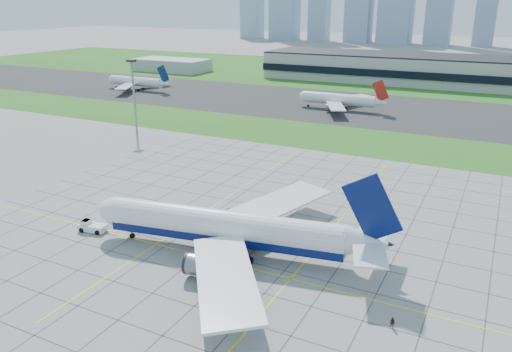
{
  "coord_description": "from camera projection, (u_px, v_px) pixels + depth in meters",
  "views": [
    {
      "loc": [
        45.93,
        -70.05,
        43.88
      ],
      "look_at": [
        -1.85,
        24.37,
        7.0
      ],
      "focal_mm": 35.0,
      "sensor_mm": 36.0,
      "label": 1
    }
  ],
  "objects": [
    {
      "name": "crew_far",
      "position": [
        392.0,
        323.0,
        70.77
      ],
      "size": [
        0.98,
        0.84,
        1.73
      ],
      "primitive_type": "imported",
      "rotation": [
        0.0,
        0.0,
        -0.25
      ],
      "color": "black",
      "rests_on": "ground"
    },
    {
      "name": "grass_median",
      "position": [
        348.0,
        139.0,
        168.87
      ],
      "size": [
        700.0,
        35.0,
        0.04
      ],
      "primitive_type": "cube",
      "color": "#2B681D",
      "rests_on": "ground"
    },
    {
      "name": "terminal",
      "position": [
        499.0,
        74.0,
        267.08
      ],
      "size": [
        260.0,
        43.0,
        15.8
      ],
      "color": "#B7B7B2",
      "rests_on": "ground"
    },
    {
      "name": "apron_markings",
      "position": [
        237.0,
        229.0,
        102.21
      ],
      "size": [
        120.0,
        130.0,
        0.03
      ],
      "color": "#474744",
      "rests_on": "ground"
    },
    {
      "name": "distant_jet_1",
      "position": [
        340.0,
        99.0,
        214.43
      ],
      "size": [
        37.03,
        42.66,
        14.08
      ],
      "color": "white",
      "rests_on": "ground"
    },
    {
      "name": "distant_jet_0",
      "position": [
        137.0,
        82.0,
        262.81
      ],
      "size": [
        37.48,
        42.66,
        14.08
      ],
      "color": "white",
      "rests_on": "ground"
    },
    {
      "name": "grass_far",
      "position": [
        427.0,
        78.0,
        307.9
      ],
      "size": [
        700.0,
        145.0,
        0.04
      ],
      "primitive_type": "cube",
      "color": "#2B681D",
      "rests_on": "ground"
    },
    {
      "name": "airliner",
      "position": [
        227.0,
        228.0,
        91.0
      ],
      "size": [
        57.34,
        57.63,
        18.16
      ],
      "rotation": [
        0.0,
        0.0,
        0.17
      ],
      "color": "white",
      "rests_on": "ground"
    },
    {
      "name": "light_mast",
      "position": [
        133.0,
        87.0,
        172.34
      ],
      "size": [
        2.5,
        2.5,
        25.6
      ],
      "color": "gray",
      "rests_on": "ground"
    },
    {
      "name": "crew_near",
      "position": [
        87.0,
        227.0,
        100.66
      ],
      "size": [
        0.73,
        0.81,
        1.86
      ],
      "primitive_type": "imported",
      "rotation": [
        0.0,
        0.0,
        1.05
      ],
      "color": "black",
      "rests_on": "ground"
    },
    {
      "name": "service_block",
      "position": [
        171.0,
        65.0,
        336.89
      ],
      "size": [
        50.0,
        25.0,
        8.0
      ],
      "primitive_type": "cube",
      "color": "#B7B7B2",
      "rests_on": "ground"
    },
    {
      "name": "pushback_tug",
      "position": [
        92.0,
        226.0,
        100.94
      ],
      "size": [
        8.23,
        3.61,
        2.26
      ],
      "rotation": [
        0.0,
        0.0,
        0.17
      ],
      "color": "white",
      "rests_on": "ground"
    },
    {
      "name": "ground",
      "position": [
        206.0,
        251.0,
        93.05
      ],
      "size": [
        1400.0,
        1400.0,
        0.0
      ],
      "primitive_type": "plane",
      "color": "gray",
      "rests_on": "ground"
    },
    {
      "name": "asphalt_taxiway",
      "position": [
        386.0,
        110.0,
        215.21
      ],
      "size": [
        700.0,
        75.0,
        0.04
      ],
      "primitive_type": "cube",
      "color": "#383838",
      "rests_on": "ground"
    }
  ]
}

